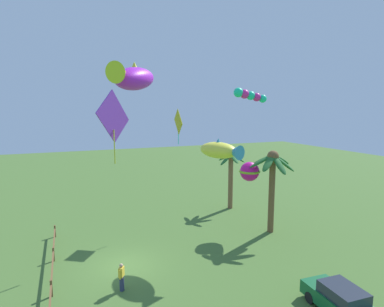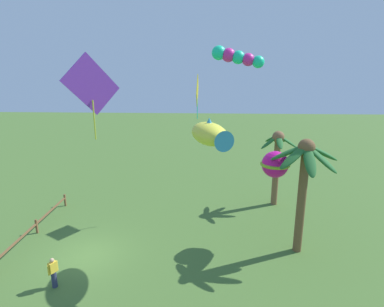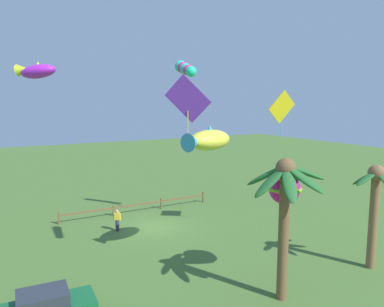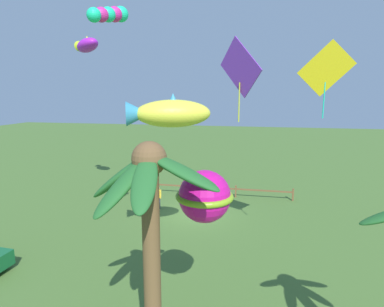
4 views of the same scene
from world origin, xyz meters
TOP-DOWN VIEW (x-y plane):
  - ground_plane at (0.00, 0.00)m, footprint 120.00×120.00m
  - palm_tree_0 at (-1.17, 12.15)m, footprint 3.81×3.89m
  - palm_tree_1 at (-7.85, 12.13)m, footprint 2.96×2.84m
  - rail_fence at (-0.26, -4.29)m, footprint 13.00×0.12m
  - parked_car_0 at (8.92, 8.93)m, footprint 3.99×1.92m
  - spectator_0 at (2.75, -0.67)m, footprint 0.49×0.39m
  - kite_ball_0 at (-2.39, 10.82)m, footprint 2.48×2.48m
  - kite_diamond_1 at (-6.47, 6.05)m, footprint 2.21×0.10m
  - kite_diamond_2 at (-2.73, -0.01)m, footprint 2.64×2.61m
  - kite_fish_3 at (-0.20, 6.94)m, footprint 3.77×2.64m
  - kite_fish_4 at (7.62, -0.77)m, footprint 2.66×2.39m
  - kite_tube_5 at (1.77, 7.93)m, footprint 0.87×2.20m

SIDE VIEW (x-z plane):
  - ground_plane at x=0.00m, z-range 0.00..0.00m
  - rail_fence at x=-0.26m, z-range 0.13..1.08m
  - parked_car_0 at x=8.92m, z-range 0.00..1.51m
  - spectator_0 at x=2.75m, z-range 0.02..1.61m
  - palm_tree_1 at x=-7.85m, z-range 1.17..7.08m
  - kite_ball_0 at x=-2.39m, z-range 4.14..5.73m
  - palm_tree_0 at x=-1.17m, z-range 1.67..8.45m
  - kite_fish_3 at x=-0.20m, z-range 6.46..7.89m
  - kite_diamond_1 at x=-6.47m, z-range 7.38..10.46m
  - kite_diamond_2 at x=-2.73m, z-range 6.92..12.00m
  - kite_tube_5 at x=1.77m, z-range 10.46..11.40m
  - kite_fish_4 at x=7.62m, z-range 10.61..11.78m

